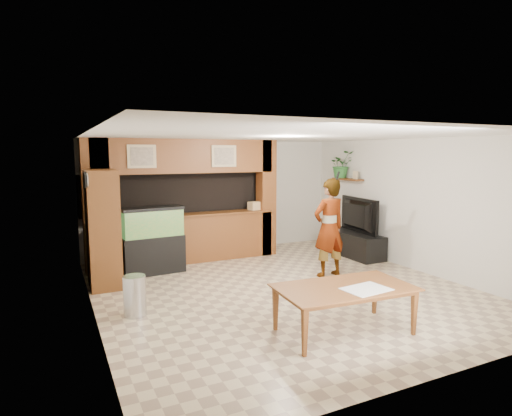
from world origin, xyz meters
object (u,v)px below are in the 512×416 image
pantry_cabinet (103,229)px  aquarium (153,241)px  dining_table (345,310)px  television (354,215)px  person (329,228)px

pantry_cabinet → aquarium: bearing=25.2°
aquarium → dining_table: 4.21m
television → pantry_cabinet: bearing=95.1°
pantry_cabinet → television: 5.35m
person → aquarium: bearing=-32.6°
person → dining_table: size_ratio=1.06×
television → dining_table: 4.41m
pantry_cabinet → aquarium: (0.95, 0.44, -0.38)m
pantry_cabinet → television: size_ratio=1.49×
person → television: bearing=-146.3°
pantry_cabinet → person: (3.88, -1.19, -0.09)m
television → person: person is taller
aquarium → dining_table: (1.61, -3.88, -0.32)m
pantry_cabinet → television: pantry_cabinet is taller
television → person: (-1.47, -1.11, 0.00)m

